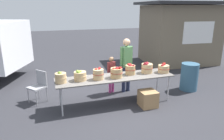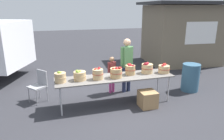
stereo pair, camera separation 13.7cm
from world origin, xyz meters
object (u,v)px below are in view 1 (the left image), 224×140
apple_basket_green_0 (61,77)px  trash_barrel (189,77)px  produce_crate (148,99)px  apple_basket_red_0 (98,74)px  apple_basket_red_1 (117,72)px  child_customer (111,72)px  vendor_adult (126,61)px  apple_basket_green_1 (80,76)px  apple_basket_red_4 (164,68)px  apple_basket_red_3 (147,68)px  folding_chair (39,84)px  market_table (116,78)px  apple_basket_red_2 (130,69)px

apple_basket_green_0 → trash_barrel: apple_basket_green_0 is taller
produce_crate → apple_basket_red_0: bearing=162.1°
apple_basket_red_1 → child_customer: child_customer is taller
vendor_adult → produce_crate: (0.17, -1.14, -0.75)m
apple_basket_green_1 → apple_basket_red_4: (2.33, -0.05, -0.01)m
apple_basket_red_1 → apple_basket_red_4: apple_basket_red_1 is taller
apple_basket_red_0 → apple_basket_red_1: 0.48m
apple_basket_green_1 → vendor_adult: 1.66m
apple_basket_green_1 → apple_basket_red_3: size_ratio=1.00×
apple_basket_red_3 → apple_basket_red_4: bearing=-13.1°
child_customer → folding_chair: child_customer is taller
apple_basket_green_0 → apple_basket_red_3: (2.34, 0.08, 0.01)m
apple_basket_green_1 → trash_barrel: size_ratio=0.38×
child_customer → folding_chair: 2.08m
market_table → apple_basket_red_0: 0.51m
apple_basket_red_1 → vendor_adult: 0.96m
apple_basket_green_1 → apple_basket_red_0: size_ratio=1.06×
market_table → apple_basket_green_1: 0.94m
apple_basket_green_0 → trash_barrel: bearing=3.4°
produce_crate → vendor_adult: bearing=98.3°
apple_basket_red_0 → vendor_adult: 1.29m
market_table → vendor_adult: vendor_adult is taller
apple_basket_green_0 → apple_basket_red_3: apple_basket_red_3 is taller
vendor_adult → folding_chair: bearing=-14.8°
apple_basket_green_0 → apple_basket_red_3: size_ratio=0.89×
apple_basket_red_3 → produce_crate: (-0.20, -0.51, -0.68)m
vendor_adult → apple_basket_red_3: bearing=105.8°
apple_basket_red_4 → vendor_adult: (-0.83, 0.74, 0.10)m
market_table → trash_barrel: size_ratio=3.66×
child_customer → trash_barrel: size_ratio=1.31×
market_table → folding_chair: size_ratio=3.60×
apple_basket_red_4 → produce_crate: apple_basket_red_4 is taller
apple_basket_red_0 → child_customer: bearing=53.2°
market_table → apple_basket_red_0: (-0.48, -0.05, 0.17)m
apple_basket_green_0 → apple_basket_red_4: 2.80m
apple_basket_red_2 → child_customer: size_ratio=0.27×
apple_basket_red_3 → trash_barrel: size_ratio=0.38×
vendor_adult → trash_barrel: 2.06m
apple_basket_green_1 → market_table: bearing=-0.5°
apple_basket_red_0 → apple_basket_red_3: apple_basket_red_3 is taller
folding_chair → child_customer: bearing=52.0°
trash_barrel → child_customer: bearing=167.0°
child_customer → produce_crate: 1.42m
apple_basket_green_1 → apple_basket_red_0: apple_basket_red_0 is taller
vendor_adult → apple_basket_red_4: bearing=124.0°
apple_basket_red_0 → apple_basket_red_3: bearing=4.8°
apple_basket_red_0 → apple_basket_red_2: apple_basket_red_0 is taller
market_table → apple_basket_green_0: size_ratio=10.75×
apple_basket_green_0 → apple_basket_red_0: (0.92, -0.04, 0.01)m
child_customer → produce_crate: size_ratio=2.61×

